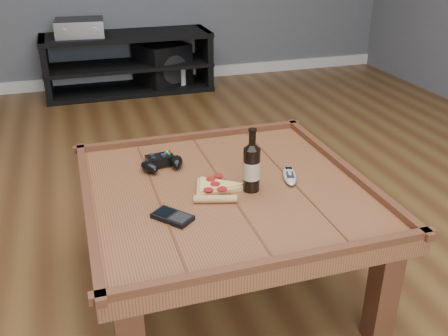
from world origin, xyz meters
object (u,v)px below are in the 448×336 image
object	(u,v)px
pizza_slice	(215,188)
subwoofer	(162,65)
av_receiver	(80,28)
media_console	(129,63)
game_controller	(162,162)
game_console	(179,77)
smartphone	(173,217)
remote_control	(290,175)
coffee_table	(226,202)
beer_bottle	(252,166)

from	to	relation	value
pizza_slice	subwoofer	bearing A→B (deg)	99.46
av_receiver	media_console	bearing A→B (deg)	5.29
av_receiver	pizza_slice	bearing A→B (deg)	-78.80
game_controller	game_console	size ratio (longest dim) A/B	0.85
game_controller	pizza_slice	world-z (taller)	game_controller
game_controller	subwoofer	size ratio (longest dim) A/B	0.37
game_controller	pizza_slice	bearing A→B (deg)	-66.69
pizza_slice	smartphone	bearing A→B (deg)	-126.21
media_console	game_controller	size ratio (longest dim) A/B	7.49
game_controller	av_receiver	bearing A→B (deg)	86.28
av_receiver	game_console	world-z (taller)	av_receiver
smartphone	remote_control	xyz separation A→B (m)	(0.48, 0.15, 0.00)
coffee_table	pizza_slice	distance (m)	0.08
av_receiver	game_controller	bearing A→B (deg)	-81.45
beer_bottle	av_receiver	xyz separation A→B (m)	(-0.45, 2.79, 0.02)
pizza_slice	game_console	distance (m)	2.80
media_console	subwoofer	world-z (taller)	media_console
remote_control	game_controller	bearing A→B (deg)	170.99
smartphone	subwoofer	xyz separation A→B (m)	(0.53, 2.95, -0.27)
subwoofer	beer_bottle	bearing A→B (deg)	-116.99
game_controller	coffee_table	bearing A→B (deg)	-58.30
media_console	game_controller	bearing A→B (deg)	-94.28
smartphone	remote_control	distance (m)	0.50
game_controller	smartphone	bearing A→B (deg)	-103.81
coffee_table	smartphone	world-z (taller)	coffee_table
beer_bottle	smartphone	bearing A→B (deg)	-160.40
coffee_table	media_console	world-z (taller)	media_console
media_console	pizza_slice	size ratio (longest dim) A/B	4.66
beer_bottle	smartphone	distance (m)	0.34
pizza_slice	beer_bottle	bearing A→B (deg)	2.17
media_console	smartphone	world-z (taller)	media_console
pizza_slice	av_receiver	world-z (taller)	av_receiver
subwoofer	game_console	bearing A→B (deg)	-54.52
game_controller	subwoofer	bearing A→B (deg)	71.48
media_console	subwoofer	xyz separation A→B (m)	(0.30, 0.05, -0.05)
media_console	game_controller	xyz separation A→B (m)	(-0.19, -2.52, 0.23)
smartphone	game_console	distance (m)	2.97
av_receiver	smartphone	bearing A→B (deg)	-82.78
coffee_table	game_controller	bearing A→B (deg)	129.45
game_console	game_controller	bearing A→B (deg)	-123.76
smartphone	subwoofer	world-z (taller)	smartphone
smartphone	game_console	bearing A→B (deg)	36.98
smartphone	av_receiver	size ratio (longest dim) A/B	0.36
beer_bottle	game_console	distance (m)	2.82
subwoofer	game_console	size ratio (longest dim) A/B	2.30
smartphone	subwoofer	bearing A→B (deg)	39.64
beer_bottle	subwoofer	bearing A→B (deg)	85.60
remote_control	media_console	bearing A→B (deg)	113.94
media_console	coffee_table	bearing A→B (deg)	-90.00
beer_bottle	av_receiver	bearing A→B (deg)	99.11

